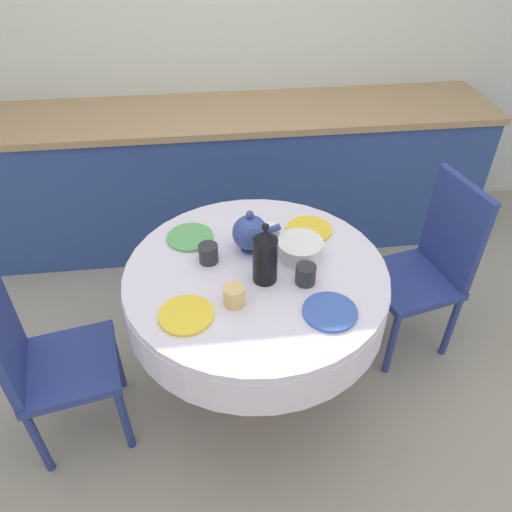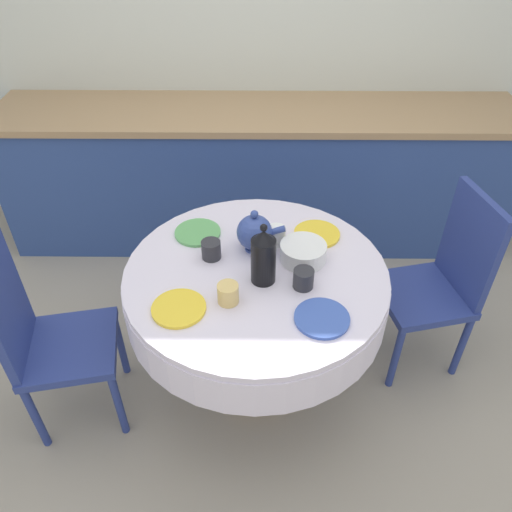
% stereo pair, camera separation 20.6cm
% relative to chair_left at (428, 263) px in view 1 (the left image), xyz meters
% --- Properties ---
extents(ground_plane, '(12.00, 12.00, 0.00)m').
position_rel_chair_left_xyz_m(ground_plane, '(-0.89, -0.20, -0.52)').
color(ground_plane, '#9E937F').
extents(wall_back, '(7.00, 0.05, 2.60)m').
position_rel_chair_left_xyz_m(wall_back, '(-0.89, 1.42, 0.78)').
color(wall_back, beige).
rests_on(wall_back, ground_plane).
extents(kitchen_counter, '(3.24, 0.64, 0.91)m').
position_rel_chair_left_xyz_m(kitchen_counter, '(-0.89, 1.09, -0.07)').
color(kitchen_counter, '#2D4784').
rests_on(kitchen_counter, ground_plane).
extents(dining_table, '(1.13, 1.13, 0.74)m').
position_rel_chair_left_xyz_m(dining_table, '(-0.89, -0.20, 0.09)').
color(dining_table, tan).
rests_on(dining_table, ground_plane).
extents(chair_left, '(0.48, 0.48, 0.96)m').
position_rel_chair_left_xyz_m(chair_left, '(0.00, 0.00, 0.00)').
color(chair_left, navy).
rests_on(chair_left, ground_plane).
extents(chair_right, '(0.47, 0.47, 0.96)m').
position_rel_chair_left_xyz_m(chair_right, '(-1.79, -0.38, 0.00)').
color(chair_right, navy).
rests_on(chair_right, ground_plane).
extents(plate_near_left, '(0.21, 0.21, 0.01)m').
position_rel_chair_left_xyz_m(plate_near_left, '(-1.19, -0.44, 0.22)').
color(plate_near_left, yellow).
rests_on(plate_near_left, dining_table).
extents(cup_near_left, '(0.08, 0.08, 0.08)m').
position_rel_chair_left_xyz_m(cup_near_left, '(-1.00, -0.39, 0.26)').
color(cup_near_left, '#DBB766').
rests_on(cup_near_left, dining_table).
extents(plate_near_right, '(0.21, 0.21, 0.01)m').
position_rel_chair_left_xyz_m(plate_near_right, '(-0.64, -0.49, 0.22)').
color(plate_near_right, '#3856AD').
rests_on(plate_near_right, dining_table).
extents(cup_near_right, '(0.08, 0.08, 0.08)m').
position_rel_chair_left_xyz_m(cup_near_right, '(-0.70, -0.30, 0.26)').
color(cup_near_right, '#28282D').
rests_on(cup_near_right, dining_table).
extents(plate_far_left, '(0.21, 0.21, 0.01)m').
position_rel_chair_left_xyz_m(plate_far_left, '(-1.17, 0.06, 0.22)').
color(plate_far_left, '#5BA85B').
rests_on(plate_far_left, dining_table).
extents(cup_far_left, '(0.08, 0.08, 0.08)m').
position_rel_chair_left_xyz_m(cup_far_left, '(-1.09, -0.11, 0.26)').
color(cup_far_left, '#28282D').
rests_on(cup_far_left, dining_table).
extents(plate_far_right, '(0.21, 0.21, 0.01)m').
position_rel_chair_left_xyz_m(plate_far_right, '(-0.61, 0.05, 0.22)').
color(plate_far_right, yellow).
rests_on(plate_far_right, dining_table).
extents(cup_far_right, '(0.08, 0.08, 0.08)m').
position_rel_chair_left_xyz_m(cup_far_right, '(-0.80, -0.01, 0.26)').
color(cup_far_right, white).
rests_on(cup_far_right, dining_table).
extents(coffee_carafe, '(0.10, 0.10, 0.28)m').
position_rel_chair_left_xyz_m(coffee_carafe, '(-0.86, -0.26, 0.34)').
color(coffee_carafe, black).
rests_on(coffee_carafe, dining_table).
extents(teapot, '(0.22, 0.16, 0.20)m').
position_rel_chair_left_xyz_m(teapot, '(-0.90, -0.05, 0.30)').
color(teapot, '#33478E').
rests_on(teapot, dining_table).
extents(fruit_bowl, '(0.20, 0.20, 0.08)m').
position_rel_chair_left_xyz_m(fruit_bowl, '(-0.69, -0.13, 0.25)').
color(fruit_bowl, silver).
rests_on(fruit_bowl, dining_table).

